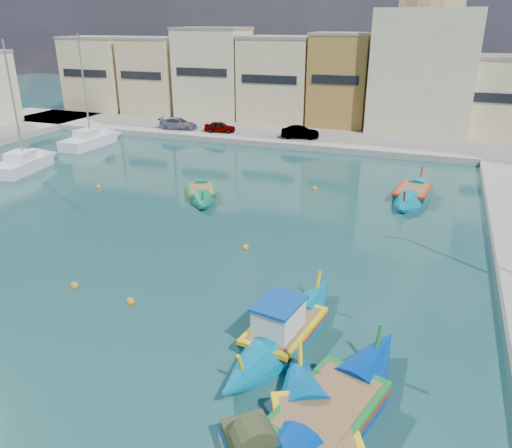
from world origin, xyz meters
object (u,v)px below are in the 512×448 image
at_px(luzzu_cyan_south, 318,447).
at_px(luzzu_turquoise_cabin, 284,332).
at_px(yacht_midnorth, 34,161).
at_px(luzzu_green, 202,193).
at_px(yacht_north, 100,138).
at_px(luzzu_blue_south, 328,416).
at_px(luzzu_cyan_mid, 412,194).
at_px(church_block, 426,53).

bearing_deg(luzzu_cyan_south, luzzu_turquoise_cabin, 117.51).
height_order(luzzu_turquoise_cabin, yacht_midnorth, yacht_midnorth).
bearing_deg(luzzu_green, yacht_midnorth, 172.40).
xyz_separation_m(luzzu_green, yacht_north, (-17.03, 11.46, 0.20)).
distance_m(luzzu_turquoise_cabin, luzzu_blue_south, 4.49).
bearing_deg(luzzu_blue_south, yacht_north, 135.80).
xyz_separation_m(luzzu_turquoise_cabin, luzzu_green, (-10.50, 14.12, -0.11)).
bearing_deg(luzzu_turquoise_cabin, luzzu_blue_south, -55.06).
bearing_deg(luzzu_cyan_south, yacht_north, 134.60).
bearing_deg(luzzu_blue_south, luzzu_green, 126.28).
height_order(luzzu_turquoise_cabin, luzzu_green, luzzu_turquoise_cabin).
bearing_deg(yacht_midnorth, luzzu_cyan_mid, 4.85).
height_order(luzzu_cyan_south, yacht_midnorth, yacht_midnorth).
height_order(church_block, luzzu_turquoise_cabin, church_block).
distance_m(church_block, luzzu_turquoise_cabin, 42.30).
height_order(luzzu_green, luzzu_blue_south, luzzu_blue_south).
bearing_deg(yacht_midnorth, luzzu_cyan_south, -35.46).
bearing_deg(yacht_midnorth, luzzu_green, -7.60).
xyz_separation_m(luzzu_cyan_mid, yacht_north, (-30.85, 6.61, 0.17)).
relative_size(luzzu_turquoise_cabin, luzzu_green, 1.31).
distance_m(luzzu_cyan_mid, luzzu_cyan_south, 23.92).
bearing_deg(luzzu_blue_south, yacht_midnorth, 146.17).
height_order(church_block, luzzu_blue_south, church_block).
distance_m(luzzu_cyan_mid, luzzu_green, 14.65).
relative_size(luzzu_cyan_mid, luzzu_blue_south, 0.87).
bearing_deg(luzzu_cyan_mid, church_block, 93.24).
xyz_separation_m(church_block, luzzu_cyan_south, (0.52, -46.41, -8.12)).
height_order(yacht_north, yacht_midnorth, yacht_north).
bearing_deg(luzzu_cyan_south, church_block, 90.64).
bearing_deg(church_block, yacht_midnorth, -139.51).
height_order(luzzu_blue_south, yacht_midnorth, yacht_midnorth).
height_order(luzzu_blue_south, luzzu_cyan_south, luzzu_blue_south).
distance_m(luzzu_green, yacht_north, 20.53).
bearing_deg(yacht_midnorth, church_block, 40.49).
bearing_deg(church_block, luzzu_blue_south, -89.34).
bearing_deg(luzzu_green, church_block, 65.35).
xyz_separation_m(luzzu_blue_south, yacht_midnorth, (-29.92, 20.05, 0.14)).
relative_size(luzzu_blue_south, yacht_north, 0.90).
bearing_deg(luzzu_green, luzzu_cyan_mid, 19.33).
bearing_deg(church_block, luzzu_cyan_mid, -86.76).
xyz_separation_m(luzzu_turquoise_cabin, luzzu_blue_south, (2.57, -3.68, -0.05)).
xyz_separation_m(church_block, luzzu_cyan_mid, (1.27, -22.50, -8.14)).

